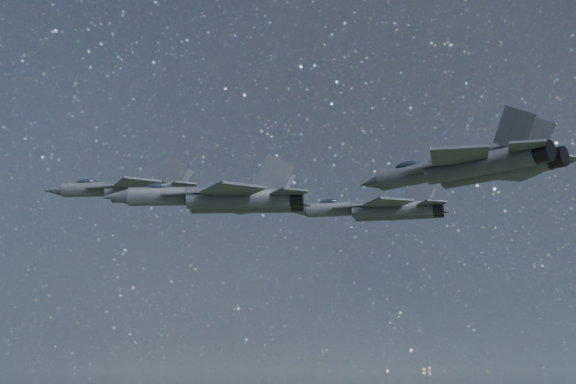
% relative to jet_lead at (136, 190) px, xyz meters
% --- Properties ---
extents(jet_lead, '(16.07, 10.81, 4.05)m').
position_rel_jet_lead_xyz_m(jet_lead, '(0.00, 0.00, 0.00)').
color(jet_lead, '#2C3037').
extents(jet_left, '(17.33, 11.96, 4.35)m').
position_rel_jet_lead_xyz_m(jet_left, '(19.72, 15.60, -0.50)').
color(jet_left, '#2C3037').
extents(jet_right, '(16.08, 10.69, 4.09)m').
position_rel_jet_lead_xyz_m(jet_right, '(15.10, -10.55, -4.14)').
color(jet_right, '#2C3037').
extents(jet_slot, '(18.08, 12.02, 4.60)m').
position_rel_jet_lead_xyz_m(jet_slot, '(32.82, -5.01, -2.12)').
color(jet_slot, '#2C3037').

